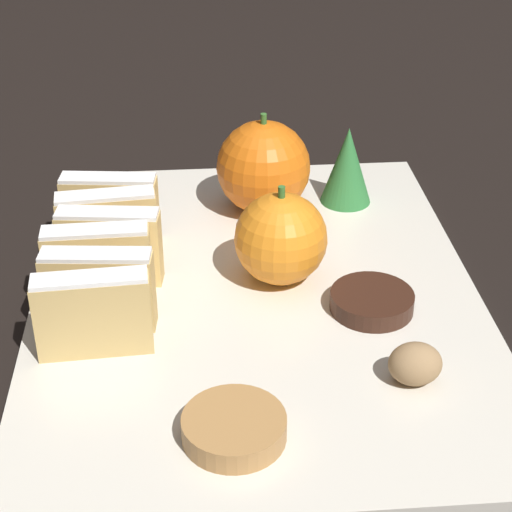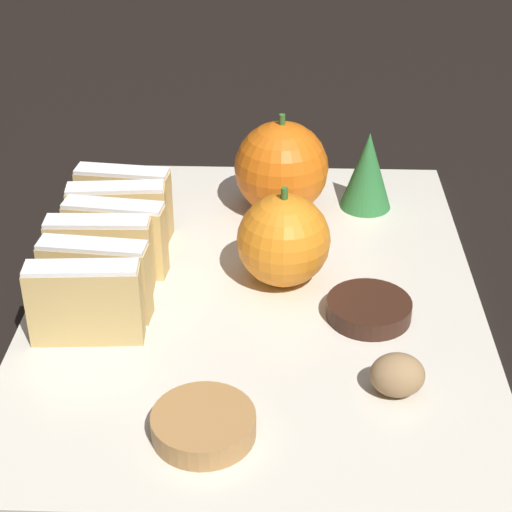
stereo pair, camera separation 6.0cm
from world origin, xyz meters
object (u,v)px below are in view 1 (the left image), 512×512
object	(u,v)px
orange_far	(263,167)
chocolate_cookie	(372,301)
orange_near	(281,239)
walnut	(415,364)

from	to	relation	value
orange_far	chocolate_cookie	xyz separation A→B (m)	(0.06, -0.15, -0.03)
orange_near	chocolate_cookie	size ratio (longest dim) A/B	1.29
orange_near	orange_far	bearing A→B (deg)	91.50
chocolate_cookie	walnut	bearing A→B (deg)	-82.45
orange_far	chocolate_cookie	distance (m)	0.17
orange_near	orange_far	xyz separation A→B (m)	(-0.00, 0.11, 0.01)
orange_far	walnut	size ratio (longest dim) A/B	2.57
walnut	orange_near	bearing A→B (deg)	119.32
walnut	orange_far	bearing A→B (deg)	107.27
orange_far	chocolate_cookie	world-z (taller)	orange_far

